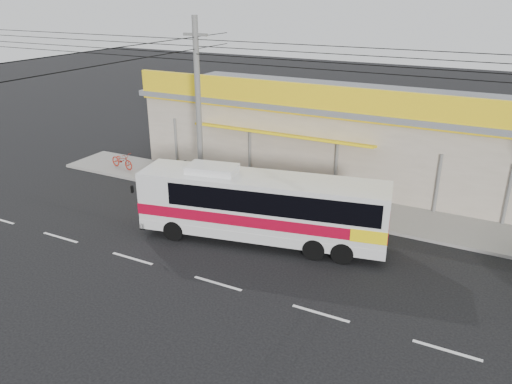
% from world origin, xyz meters
% --- Properties ---
extents(ground, '(120.00, 120.00, 0.00)m').
position_xyz_m(ground, '(0.00, 0.00, 0.00)').
color(ground, black).
rests_on(ground, ground).
extents(sidewalk, '(30.00, 3.20, 0.15)m').
position_xyz_m(sidewalk, '(0.00, 6.00, 0.07)').
color(sidewalk, gray).
rests_on(sidewalk, ground).
extents(lane_markings, '(50.00, 0.12, 0.01)m').
position_xyz_m(lane_markings, '(0.00, -2.50, 0.00)').
color(lane_markings, silver).
rests_on(lane_markings, ground).
extents(storefront_building, '(22.60, 9.20, 5.70)m').
position_xyz_m(storefront_building, '(-0.01, 11.54, 2.30)').
color(storefront_building, '#A59885').
rests_on(storefront_building, ground).
extents(coach_bus, '(10.63, 4.19, 3.20)m').
position_xyz_m(coach_bus, '(0.06, 1.32, 1.71)').
color(coach_bus, silver).
rests_on(coach_bus, ground).
extents(motorbike_red, '(1.88, 0.93, 0.95)m').
position_xyz_m(motorbike_red, '(-11.54, 5.54, 0.62)').
color(motorbike_red, maroon).
rests_on(motorbike_red, sidewalk).
extents(motorbike_dark, '(1.80, 0.99, 1.04)m').
position_xyz_m(motorbike_dark, '(-6.91, 5.80, 0.67)').
color(motorbike_dark, black).
rests_on(motorbike_dark, sidewalk).
extents(utility_pole, '(34.00, 14.00, 8.91)m').
position_xyz_m(utility_pole, '(-5.63, 5.09, 7.35)').
color(utility_pole, '#5D5E5B').
rests_on(utility_pole, ground).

